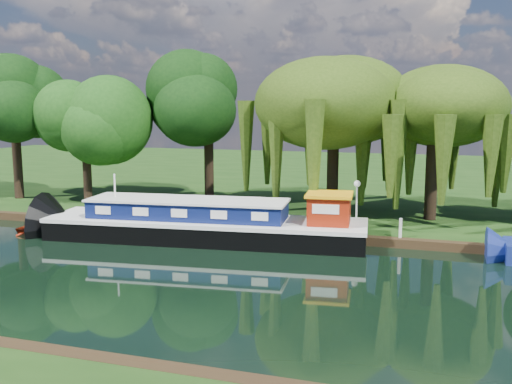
% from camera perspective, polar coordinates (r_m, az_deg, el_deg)
% --- Properties ---
extents(ground, '(120.00, 120.00, 0.00)m').
position_cam_1_polar(ground, '(22.33, 5.07, -9.89)').
color(ground, black).
extents(far_bank, '(120.00, 52.00, 0.45)m').
position_cam_1_polar(far_bank, '(55.31, 12.63, 1.34)').
color(far_bank, black).
rests_on(far_bank, ground).
extents(dutch_barge, '(17.21, 5.50, 3.57)m').
position_cam_1_polar(dutch_barge, '(30.25, -4.88, -3.20)').
color(dutch_barge, black).
rests_on(dutch_barge, ground).
extents(red_dinghy, '(3.02, 2.27, 0.59)m').
position_cam_1_polar(red_dinghy, '(34.11, -20.60, -3.89)').
color(red_dinghy, maroon).
rests_on(red_dinghy, ground).
extents(willow_left, '(7.59, 7.59, 9.09)m').
position_cam_1_polar(willow_left, '(34.93, 7.81, 8.53)').
color(willow_left, black).
rests_on(willow_left, far_bank).
extents(willow_right, '(6.66, 6.66, 8.11)m').
position_cam_1_polar(willow_right, '(34.48, 17.40, 7.08)').
color(willow_right, black).
rests_on(willow_right, far_bank).
extents(tree_far_left, '(5.15, 5.15, 8.30)m').
position_cam_1_polar(tree_far_left, '(40.01, -16.75, 6.94)').
color(tree_far_left, black).
rests_on(tree_far_left, far_bank).
extents(tree_far_back, '(5.46, 5.46, 9.18)m').
position_cam_1_polar(tree_far_back, '(44.19, -23.04, 7.68)').
color(tree_far_back, black).
rests_on(tree_far_back, far_bank).
extents(tree_far_mid, '(5.83, 5.83, 9.53)m').
position_cam_1_polar(tree_far_mid, '(40.20, -4.80, 8.54)').
color(tree_far_mid, black).
rests_on(tree_far_mid, far_bank).
extents(lamppost, '(0.36, 0.36, 2.56)m').
position_cam_1_polar(lamppost, '(31.80, 10.07, 0.09)').
color(lamppost, silver).
rests_on(lamppost, far_bank).
extents(mooring_posts, '(19.16, 0.16, 1.00)m').
position_cam_1_polar(mooring_posts, '(30.15, 7.59, -3.16)').
color(mooring_posts, silver).
rests_on(mooring_posts, far_bank).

